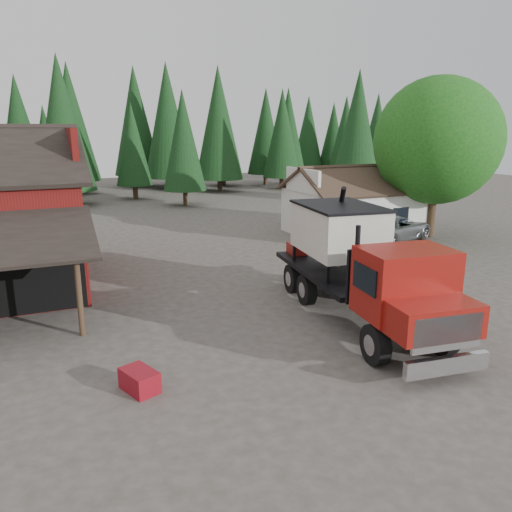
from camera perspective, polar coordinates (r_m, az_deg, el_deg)
name	(u,v)px	position (r m, az deg, el deg)	size (l,w,h in m)	color
ground	(254,332)	(17.87, -0.19, -8.62)	(120.00, 120.00, 0.00)	#443F36
farmhouse	(354,209)	(34.62, 11.11, 5.30)	(8.60, 6.42, 4.65)	silver
deciduous_tree	(437,146)	(34.40, 20.02, 11.76)	(8.00, 8.00, 10.20)	#382619
conifer_backdrop	(103,193)	(57.88, -17.09, 6.85)	(76.00, 16.00, 16.00)	black
near_pine_b	(183,141)	(46.81, -8.30, 12.92)	(3.96, 3.96, 10.40)	#382619
near_pine_c	(357,129)	(50.02, 11.50, 14.02)	(4.84, 4.84, 12.40)	#382619
near_pine_d	(62,123)	(49.15, -21.33, 13.94)	(5.28, 5.28, 13.40)	#382619
feed_truck	(359,262)	(18.66, 11.74, -0.73)	(4.07, 10.75, 4.73)	black
silver_car	(393,228)	(33.00, 15.42, 3.13)	(2.75, 5.96, 1.66)	#9CA0A4
equip_box	(140,380)	(14.41, -13.17, -13.68)	(0.70, 1.10, 0.60)	maroon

